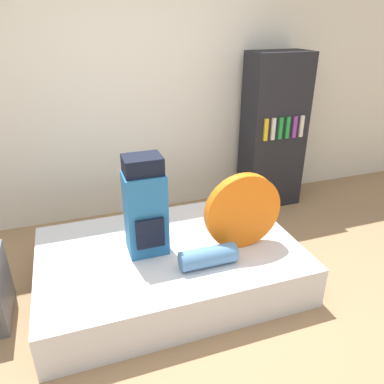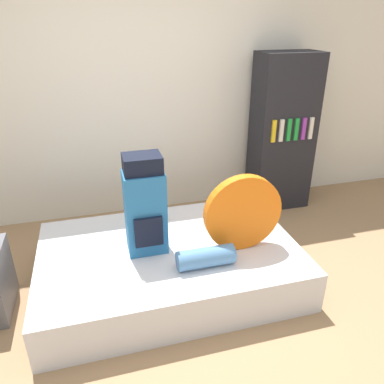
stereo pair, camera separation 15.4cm
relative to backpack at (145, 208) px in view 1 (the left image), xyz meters
name	(u,v)px [view 1 (the left image)]	position (x,y,z in m)	size (l,w,h in m)	color
ground_plane	(203,327)	(0.24, -0.58, -0.70)	(16.00, 16.00, 0.00)	#997551
wall_back	(137,91)	(0.24, 1.33, 0.60)	(8.00, 0.05, 2.60)	silver
bed	(170,265)	(0.16, -0.02, -0.54)	(1.99, 1.30, 0.33)	silver
backpack	(145,208)	(0.00, 0.00, 0.00)	(0.29, 0.26, 0.76)	#23669E
tent_bag	(243,211)	(0.71, -0.17, -0.07)	(0.60, 0.08, 0.60)	orange
sleeping_roll	(208,257)	(0.37, -0.33, -0.30)	(0.42, 0.15, 0.15)	teal
bookshelf	(273,132)	(1.65, 1.03, 0.13)	(0.63, 0.40, 1.66)	black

